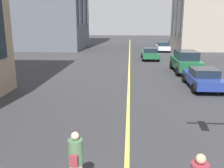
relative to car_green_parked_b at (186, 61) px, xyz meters
The scene contains 7 objects.
lane_centre_line 5.05m from the car_green_parked_b, 81.21° to the left, with size 80.00×0.16×0.01m.
car_green_parked_b is the anchor object (origin of this frame).
car_white_near 15.91m from the car_green_parked_b, ahead, with size 3.90×1.89×1.40m.
car_blue_mid 5.42m from the car_green_parked_b, behind, with size 4.40×1.95×1.37m.
car_green_parked_a 7.96m from the car_green_parked_b, 18.42° to the left, with size 4.40×1.95×1.37m.
pedestrian_near 17.50m from the car_green_parked_b, 159.20° to the left, with size 0.50×0.38×1.63m.
building_right_near 23.35m from the car_green_parked_b, 22.76° to the right, with size 10.88×12.32×14.49m.
Camera 1 is at (-2.88, -0.03, 4.33)m, focal length 40.42 mm.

